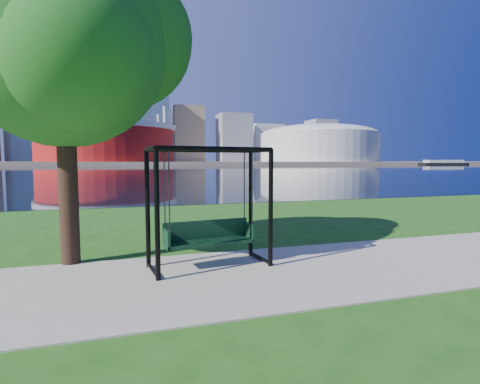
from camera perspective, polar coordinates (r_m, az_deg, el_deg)
name	(u,v)px	position (r m, az deg, el deg)	size (l,w,h in m)	color
ground	(232,270)	(8.19, -1.22, -11.78)	(900.00, 900.00, 0.00)	#1E5114
path	(239,276)	(7.73, -0.14, -12.68)	(120.00, 4.00, 0.03)	#9E937F
river	(129,169)	(109.58, -16.53, 3.32)	(900.00, 180.00, 0.02)	black
far_bank	(124,163)	(313.55, -17.31, 4.27)	(900.00, 228.00, 2.00)	#937F60
stadium	(107,141)	(242.95, -19.65, 7.26)	(83.00, 83.00, 32.00)	maroon
arena	(319,142)	(278.99, 11.92, 7.41)	(84.00, 84.00, 26.56)	beige
skyline	(117,120)	(328.65, -18.24, 10.35)	(392.00, 66.00, 96.50)	gray
swing	(209,210)	(8.15, -4.75, -2.75)	(2.67, 1.38, 2.62)	black
park_tree	(60,36)	(9.59, -25.71, 20.57)	(5.82, 5.26, 7.23)	black
barge	(443,163)	(276.52, 28.59, 3.96)	(31.76, 12.41, 3.09)	black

